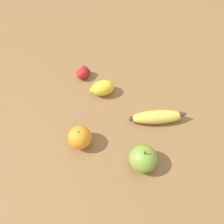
{
  "coord_description": "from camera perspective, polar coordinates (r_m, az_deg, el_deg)",
  "views": [
    {
      "loc": [
        -0.19,
        -0.34,
        0.59
      ],
      "look_at": [
        -0.03,
        -0.02,
        0.03
      ],
      "focal_mm": 35.0,
      "sensor_mm": 36.0,
      "label": 1
    }
  ],
  "objects": [
    {
      "name": "ground_plane",
      "position": [
        0.71,
        1.33,
        0.93
      ],
      "size": [
        3.0,
        3.0,
        0.0
      ],
      "primitive_type": "plane",
      "color": "olive"
    },
    {
      "name": "banana",
      "position": [
        0.68,
        11.96,
        -1.26
      ],
      "size": [
        0.17,
        0.1,
        0.04
      ],
      "rotation": [
        0.0,
        0.0,
        5.88
      ],
      "color": "#DBCC4C",
      "rests_on": "ground_plane"
    },
    {
      "name": "orange",
      "position": [
        0.63,
        -8.37,
        -6.59
      ],
      "size": [
        0.07,
        0.07,
        0.07
      ],
      "color": "orange",
      "rests_on": "ground_plane"
    },
    {
      "name": "strawberry",
      "position": [
        0.78,
        -7.39,
        10.23
      ],
      "size": [
        0.07,
        0.06,
        0.04
      ],
      "rotation": [
        0.0,
        0.0,
        0.5
      ],
      "color": "red",
      "rests_on": "ground_plane"
    },
    {
      "name": "apple",
      "position": [
        0.6,
        8.12,
        -11.91
      ],
      "size": [
        0.08,
        0.08,
        0.08
      ],
      "color": "olive",
      "rests_on": "ground_plane"
    },
    {
      "name": "lemon",
      "position": [
        0.73,
        -2.45,
        6.28
      ],
      "size": [
        0.09,
        0.07,
        0.05
      ],
      "rotation": [
        0.0,
        0.0,
        2.93
      ],
      "color": "yellow",
      "rests_on": "ground_plane"
    }
  ]
}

